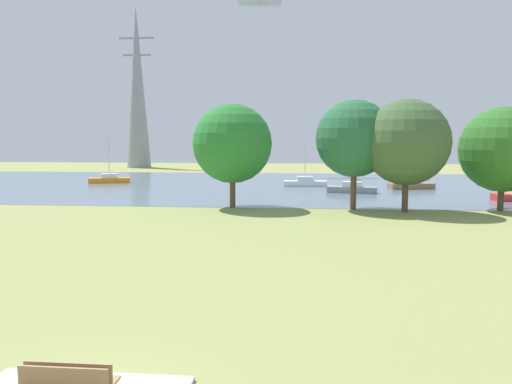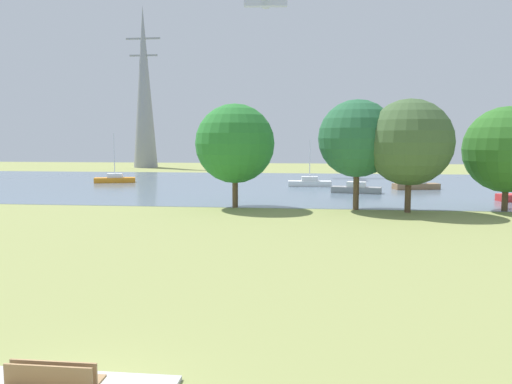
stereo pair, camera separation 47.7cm
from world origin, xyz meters
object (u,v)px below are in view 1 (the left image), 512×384
Objects in this scene: sailboat_orange at (109,179)px; tree_mid_shore at (407,142)px; electricity_pylon at (137,87)px; tree_east_far at (354,139)px; sailboat_white at (305,182)px; sailboat_brown at (411,185)px; tree_west_far at (503,149)px; light_aircraft at (259,2)px; tree_east_near at (232,144)px; bench_facing_water at (72,384)px; sailboat_gray at (352,188)px.

tree_mid_shore is at bearing -35.31° from sailboat_orange.
sailboat_orange is 36.41m from electricity_pylon.
sailboat_white is at bearing 101.17° from tree_east_far.
tree_west_far is at bearing -78.42° from sailboat_brown.
light_aircraft is (-14.26, 39.99, 20.32)m from tree_mid_shore.
light_aircraft is (-21.51, 38.55, 20.85)m from tree_west_far.
sailboat_brown is 23.86m from tree_east_near.
sailboat_brown is at bearing -10.41° from sailboat_white.
bench_facing_water is 31.24m from tree_east_far.
sailboat_gray is at bearing 49.12° from tree_east_near.
sailboat_gray is 16.28m from tree_east_near.
sailboat_gray is at bearing -66.65° from light_aircraft.
tree_mid_shore reaches higher than sailboat_orange.
sailboat_orange is at bearing 172.93° from sailboat_brown.
sailboat_brown is (11.23, -2.06, 0.00)m from sailboat_white.
bench_facing_water is 0.06× the size of electricity_pylon.
sailboat_brown is 16.95m from tree_west_far.
bench_facing_water is 48.47m from sailboat_white.
sailboat_white is 8.03m from sailboat_gray.
tree_west_far reaches higher than sailboat_orange.
tree_west_far is at bearing -28.19° from sailboat_orange.
sailboat_brown is 38.18m from light_aircraft.
bench_facing_water is at bearing -69.37° from sailboat_orange.
light_aircraft reaches higher than tree_east_far.
electricity_pylon is (-34.35, 53.53, 9.31)m from tree_east_far.
sailboat_brown is 0.72× the size of tree_west_far.
electricity_pylon is at bearing 131.23° from sailboat_white.
electricity_pylon is 3.46× the size of light_aircraft.
sailboat_white is at bearing 169.59° from sailboat_brown.
tree_east_far is (-7.57, -16.45, 4.90)m from sailboat_brown.
bench_facing_water is 0.22× the size of tree_mid_shore.
sailboat_gray is 0.72× the size of light_aircraft.
light_aircraft is at bearing 108.91° from sailboat_white.
bench_facing_water is 31.34m from tree_mid_shore.
bench_facing_water is at bearing -95.43° from sailboat_white.
tree_mid_shore is 67.22m from electricity_pylon.
sailboat_gray is 15.80m from tree_west_far.
light_aircraft reaches higher than tree_east_near.
electricity_pylon is 29.87m from light_aircraft.
electricity_pylon reaches higher than light_aircraft.
sailboat_orange is 1.07× the size of sailboat_brown.
tree_east_far is 64.28m from electricity_pylon.
sailboat_brown is (15.81, 46.19, -0.02)m from bench_facing_water.
tree_east_near reaches higher than sailboat_brown.
tree_west_far reaches higher than sailboat_brown.
sailboat_gray is 14.11m from tree_mid_shore.
sailboat_gray reaches higher than sailboat_orange.
tree_east_near is 0.27× the size of electricity_pylon.
sailboat_gray is at bearing 85.29° from tree_east_far.
bench_facing_water is 53.97m from sailboat_orange.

